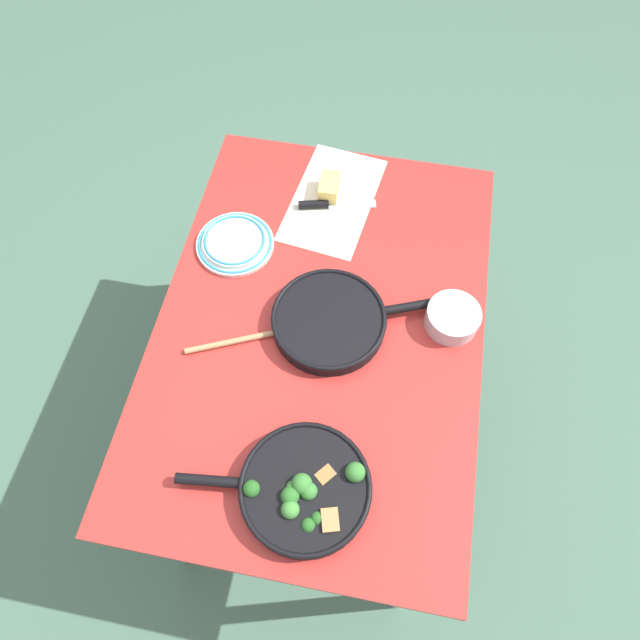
# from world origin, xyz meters

# --- Properties ---
(ground_plane) EXTENTS (14.00, 14.00, 0.00)m
(ground_plane) POSITION_xyz_m (0.00, 0.00, 0.00)
(ground_plane) COLOR #476B56
(dining_table_red) EXTENTS (1.20, 0.82, 0.75)m
(dining_table_red) POSITION_xyz_m (0.00, 0.00, 0.66)
(dining_table_red) COLOR #B72D28
(dining_table_red) RESTS_ON ground_plane
(skillet_broccoli) EXTENTS (0.29, 0.42, 0.07)m
(skillet_broccoli) POSITION_xyz_m (-0.42, -0.04, 0.78)
(skillet_broccoli) COLOR black
(skillet_broccoli) RESTS_ON dining_table_red
(skillet_eggs) EXTENTS (0.29, 0.41, 0.05)m
(skillet_eggs) POSITION_xyz_m (-0.00, -0.03, 0.77)
(skillet_eggs) COLOR black
(skillet_eggs) RESTS_ON dining_table_red
(wooden_spoon) EXTENTS (0.17, 0.33, 0.02)m
(wooden_spoon) POSITION_xyz_m (-0.05, 0.11, 0.76)
(wooden_spoon) COLOR tan
(wooden_spoon) RESTS_ON dining_table_red
(parchment_sheet) EXTENTS (0.41, 0.27, 0.00)m
(parchment_sheet) POSITION_xyz_m (0.41, 0.04, 0.75)
(parchment_sheet) COLOR silver
(parchment_sheet) RESTS_ON dining_table_red
(grater_knife) EXTENTS (0.08, 0.22, 0.02)m
(grater_knife) POSITION_xyz_m (0.38, 0.05, 0.76)
(grater_knife) COLOR silver
(grater_knife) RESTS_ON dining_table_red
(cheese_block) EXTENTS (0.09, 0.06, 0.05)m
(cheese_block) POSITION_xyz_m (0.42, 0.05, 0.78)
(cheese_block) COLOR #EACC66
(cheese_block) RESTS_ON dining_table_red
(dinner_plate_stack) EXTENTS (0.21, 0.21, 0.03)m
(dinner_plate_stack) POSITION_xyz_m (0.20, 0.27, 0.76)
(dinner_plate_stack) COLOR silver
(dinner_plate_stack) RESTS_ON dining_table_red
(prep_bowl_steel) EXTENTS (0.14, 0.14, 0.06)m
(prep_bowl_steel) POSITION_xyz_m (0.06, -0.32, 0.78)
(prep_bowl_steel) COLOR #B7B7BC
(prep_bowl_steel) RESTS_ON dining_table_red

